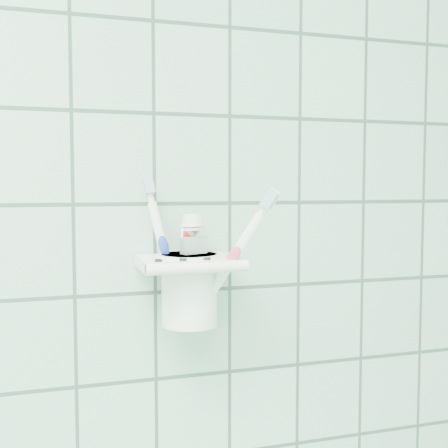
% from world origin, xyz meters
% --- Properties ---
extents(holder_bracket, '(0.12, 0.10, 0.04)m').
position_xyz_m(holder_bracket, '(0.64, 1.15, 1.29)').
color(holder_bracket, white).
rests_on(holder_bracket, wall_back).
extents(cup, '(0.08, 0.08, 0.09)m').
position_xyz_m(cup, '(0.64, 1.16, 1.26)').
color(cup, white).
rests_on(cup, holder_bracket).
extents(toothbrush_pink, '(0.04, 0.04, 0.18)m').
position_xyz_m(toothbrush_pink, '(0.63, 1.15, 1.32)').
color(toothbrush_pink, white).
rests_on(toothbrush_pink, cup).
extents(toothbrush_blue, '(0.04, 0.09, 0.21)m').
position_xyz_m(toothbrush_blue, '(0.63, 1.15, 1.33)').
color(toothbrush_blue, white).
rests_on(toothbrush_blue, cup).
extents(toothbrush_orange, '(0.08, 0.08, 0.18)m').
position_xyz_m(toothbrush_orange, '(0.65, 1.15, 1.32)').
color(toothbrush_orange, white).
rests_on(toothbrush_orange, cup).
extents(toothpaste_tube, '(0.04, 0.04, 0.13)m').
position_xyz_m(toothpaste_tube, '(0.65, 1.15, 1.30)').
color(toothpaste_tube, silver).
rests_on(toothpaste_tube, cup).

